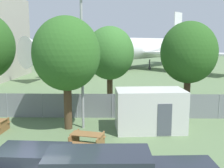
{
  "coord_description": "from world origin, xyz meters",
  "views": [
    {
      "loc": [
        2.96,
        -7.83,
        5.47
      ],
      "look_at": [
        2.47,
        13.48,
        2.0
      ],
      "focal_mm": 42.0,
      "sensor_mm": 36.0,
      "label": 1
    }
  ],
  "objects": [
    {
      "name": "perimeter_fence",
      "position": [
        -0.0,
        10.48,
        0.89
      ],
      "size": [
        56.07,
        0.07,
        1.77
      ],
      "color": "gray",
      "rests_on": "ground"
    },
    {
      "name": "tree_far_right",
      "position": [
        -0.17,
        8.08,
        4.71
      ],
      "size": [
        4.13,
        4.13,
        7.01
      ],
      "color": "#4C3823",
      "rests_on": "ground"
    },
    {
      "name": "tree_behind_benches",
      "position": [
        8.42,
        12.61,
        4.6
      ],
      "size": [
        4.34,
        4.34,
        7.02
      ],
      "color": "#4C3823",
      "rests_on": "ground"
    },
    {
      "name": "portable_cabin",
      "position": [
        4.94,
        7.88,
        1.29
      ],
      "size": [
        4.32,
        2.65,
        2.58
      ],
      "rotation": [
        0.0,
        0.0,
        0.08
      ],
      "color": "silver",
      "rests_on": "ground"
    },
    {
      "name": "tree_near_hangar",
      "position": [
        2.28,
        13.95,
        4.49
      ],
      "size": [
        4.02,
        4.02,
        6.73
      ],
      "color": "#4C3823",
      "rests_on": "ground"
    },
    {
      "name": "airplane",
      "position": [
        6.32,
        44.13,
        4.03
      ],
      "size": [
        34.03,
        39.83,
        12.49
      ],
      "rotation": [
        0.0,
        0.0,
        -2.26
      ],
      "color": "white",
      "rests_on": "ground"
    },
    {
      "name": "light_mast",
      "position": [
        0.75,
        8.24,
        5.09
      ],
      "size": [
        0.44,
        0.44,
        8.42
      ],
      "color": "#99999E",
      "rests_on": "ground"
    },
    {
      "name": "picnic_bench_open_grass",
      "position": [
        1.37,
        5.07,
        0.47
      ],
      "size": [
        1.93,
        1.74,
        0.76
      ],
      "rotation": [
        0.0,
        0.0,
        -0.23
      ],
      "color": "brown",
      "rests_on": "ground"
    }
  ]
}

